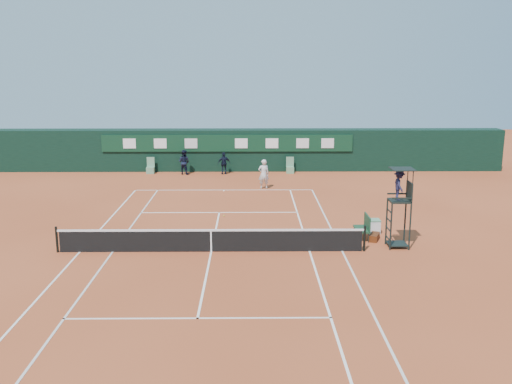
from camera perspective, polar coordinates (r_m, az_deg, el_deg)
ground at (r=24.02m, az=-4.49°, el=-5.96°), size 90.00×90.00×0.00m
court_lines at (r=24.02m, az=-4.49°, el=-5.95°), size 11.05×23.85×0.01m
tennis_net at (r=23.86m, az=-4.51°, el=-4.81°), size 12.90×0.10×1.10m
back_wall at (r=41.93m, az=-2.83°, el=4.24°), size 40.00×1.65×3.00m
linesman_chair_left at (r=41.47m, az=-10.50°, el=2.28°), size 0.55×0.50×1.15m
linesman_chair_right at (r=40.95m, az=3.43°, el=2.34°), size 0.55×0.50×1.15m
umpire_chair at (r=24.63m, az=14.18°, el=0.09°), size 0.96×0.95×3.42m
player_bench at (r=25.93m, az=10.75°, el=-3.36°), size 0.56×1.20×1.10m
tennis_bag at (r=25.93m, az=11.75°, el=-4.43°), size 0.63×0.88×0.30m
cooler at (r=26.99m, az=11.67°, el=-3.36°), size 0.57×0.57×0.65m
tennis_ball at (r=29.38m, az=-3.22°, el=-2.38°), size 0.07×0.07×0.07m
player at (r=35.66m, az=0.77°, el=1.81°), size 0.72×0.52×1.86m
ball_kid_left at (r=40.67m, az=-7.22°, el=2.98°), size 1.03×0.93×1.74m
ball_kid_right at (r=40.45m, az=-3.21°, el=2.88°), size 0.98×0.58×1.56m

